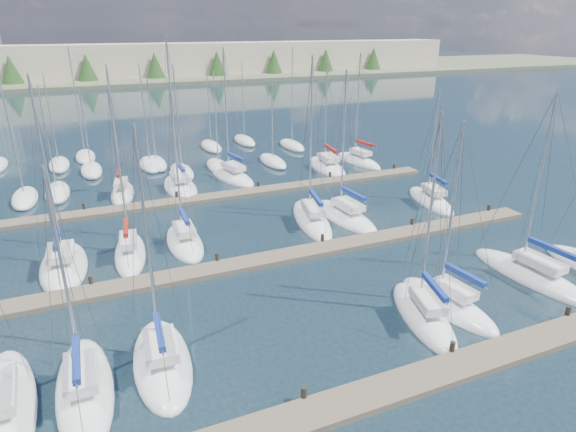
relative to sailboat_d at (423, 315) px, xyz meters
name	(u,v)px	position (x,y,z in m)	size (l,w,h in m)	color
ground	(166,135)	(-4.83, 53.84, -0.19)	(400.00, 400.00, 0.00)	#1B2D37
dock_near	(393,388)	(-4.83, -4.15, -0.04)	(44.00, 1.93, 1.10)	#6B5E4C
dock_mid	(277,257)	(-4.83, 9.85, -0.04)	(44.00, 1.93, 1.10)	#6B5E4C
dock_far	(221,196)	(-4.83, 23.85, -0.04)	(44.00, 1.93, 1.10)	#6B5E4C
sailboat_d	(423,315)	(0.00, 0.00, 0.00)	(4.07, 7.56, 12.06)	white
sailboat_e	(448,304)	(2.01, 0.37, 0.00)	(3.05, 7.21, 11.44)	white
sailboat_p	(232,176)	(-2.08, 29.44, 0.00)	(4.14, 8.55, 13.89)	white
sailboat_m	(431,200)	(12.47, 15.02, -0.01)	(3.85, 7.86, 10.77)	white
sailboat_i	(130,253)	(-14.13, 14.50, 0.01)	(2.89, 7.58, 12.33)	white
sailboat_a	(3,408)	(-20.70, 1.27, -0.01)	(3.13, 8.73, 12.31)	white
sailboat_r	(358,161)	(13.48, 29.53, 0.00)	(3.11, 8.11, 13.06)	white
sailboat_b	(85,389)	(-17.50, 1.16, -0.01)	(2.48, 7.87, 11.03)	white
sailboat_f	(531,275)	(9.26, 1.01, -0.01)	(3.10, 8.86, 12.48)	white
sailboat_n	(123,193)	(-13.34, 28.19, 0.01)	(3.11, 7.14, 12.72)	white
sailboat_l	(345,216)	(3.31, 14.70, -0.01)	(3.27, 8.58, 12.78)	white
sailboat_h	(64,266)	(-18.43, 14.28, -0.01)	(3.25, 7.95, 13.24)	white
sailboat_k	(312,219)	(0.42, 15.14, 0.00)	(4.36, 9.48, 13.85)	white
sailboat_q	(327,167)	(8.91, 28.81, -0.02)	(4.02, 8.85, 12.37)	white
sailboat_o	(180,187)	(-7.87, 28.07, 0.00)	(2.98, 8.13, 15.11)	white
sailboat_j	(185,242)	(-10.18, 14.89, 0.00)	(2.67, 7.15, 12.14)	white
sailboat_c	(162,362)	(-14.02, 1.67, -0.01)	(3.15, 7.39, 12.26)	white
distant_boats	(152,163)	(-9.18, 37.60, 0.10)	(36.93, 20.75, 13.30)	#9EA0A5
shoreline	(63,53)	(-18.12, 143.61, 7.25)	(400.00, 60.00, 38.00)	#666B51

